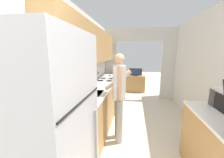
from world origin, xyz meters
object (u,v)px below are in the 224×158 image
television (135,72)px  knife (110,76)px  refrigerator (44,142)px  range_oven (106,95)px  tv_cabinet (135,84)px  person (119,96)px

television → knife: bearing=-120.1°
refrigerator → range_oven: bearing=91.2°
range_oven → knife: range_oven is taller
refrigerator → tv_cabinet: 5.03m
person → tv_cabinet: (0.31, 3.49, -0.52)m
range_oven → television: range_oven is taller
person → television: 3.46m
refrigerator → tv_cabinet: (0.77, 4.94, -0.55)m
refrigerator → person: bearing=72.3°
range_oven → knife: size_ratio=3.19×
range_oven → television: (0.83, 2.09, 0.40)m
range_oven → television: bearing=68.3°
range_oven → tv_cabinet: (0.83, 2.13, -0.11)m
range_oven → tv_cabinet: bearing=68.7°
refrigerator → range_oven: (-0.06, 2.81, -0.44)m
person → television: size_ratio=3.06×
person → knife: bearing=1.0°
person → television: bearing=-18.8°
person → television: (0.31, 3.44, -0.02)m
refrigerator → television: refrigerator is taller
tv_cabinet → television: television is taller
tv_cabinet → knife: knife is taller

